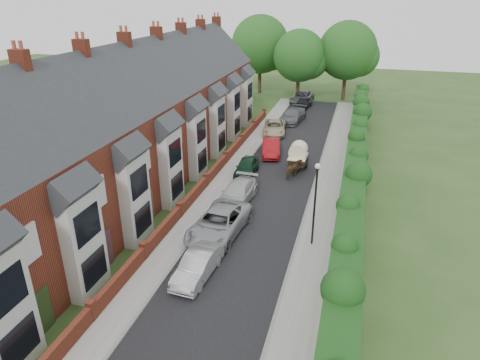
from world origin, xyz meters
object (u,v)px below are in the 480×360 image
at_px(car_beige, 274,127).
at_px(car_grey, 293,115).
at_px(car_silver_b, 219,223).
at_px(lamppost, 315,195).
at_px(car_white, 237,193).
at_px(horse_cart, 298,154).
at_px(car_green, 246,167).
at_px(horse, 294,170).
at_px(car_silver_a, 198,265).
at_px(car_black, 303,103).
at_px(car_red, 271,147).

height_order(car_beige, car_grey, car_grey).
relative_size(car_silver_b, car_grey, 1.11).
xyz_separation_m(lamppost, car_white, (-5.74, 4.20, -2.60)).
height_order(car_white, horse_cart, horse_cart).
relative_size(car_green, horse, 2.29).
distance_m(car_beige, car_grey, 5.08).
distance_m(lamppost, car_silver_a, 7.53).
relative_size(car_black, horse, 2.30).
distance_m(car_red, car_black, 17.71).
distance_m(lamppost, car_red, 15.43).
bearing_deg(horse_cart, car_red, 134.84).
xyz_separation_m(car_silver_b, car_beige, (-0.79, 20.77, -0.12)).
height_order(car_silver_a, car_silver_b, car_silver_b).
bearing_deg(car_grey, car_beige, -95.40).
relative_size(lamppost, car_white, 1.08).
bearing_deg(horse, car_red, -37.39).
xyz_separation_m(car_silver_b, car_white, (-0.13, 4.52, -0.09)).
bearing_deg(car_green, car_white, -85.44).
xyz_separation_m(car_green, horse, (3.82, 0.30, 0.06)).
relative_size(car_red, car_beige, 0.90).
bearing_deg(car_black, car_silver_a, -83.22).
relative_size(car_silver_b, horse_cart, 1.71).
relative_size(car_silver_a, car_black, 1.02).
bearing_deg(car_grey, car_white, -83.70).
bearing_deg(car_silver_a, car_grey, 93.85).
relative_size(car_white, car_black, 1.22).
height_order(lamppost, horse_cart, lamppost).
distance_m(car_silver_b, car_beige, 20.79).
height_order(car_beige, horse, horse).
xyz_separation_m(car_silver_a, car_red, (-0.11, 18.80, 0.05)).
distance_m(car_white, car_grey, 21.21).
bearing_deg(horse_cart, car_white, -113.99).
distance_m(car_silver_b, car_grey, 25.72).
xyz_separation_m(car_white, car_beige, (-0.66, 16.25, -0.02)).
bearing_deg(car_silver_a, car_beige, 96.42).
bearing_deg(car_white, car_grey, 91.79).
relative_size(lamppost, horse, 3.02).
relative_size(car_silver_a, car_grey, 0.78).
xyz_separation_m(car_beige, horse, (3.82, -11.00, 0.05)).
distance_m(car_silver_b, car_white, 4.52).
bearing_deg(car_silver_b, car_silver_a, -81.67).
xyz_separation_m(car_silver_a, car_green, (-1.05, 13.75, 0.00)).
height_order(car_silver_b, car_black, car_silver_b).
bearing_deg(car_beige, lamppost, -81.15).
bearing_deg(lamppost, car_silver_b, -176.74).
height_order(car_silver_b, car_red, car_silver_b).
bearing_deg(horse, car_grey, -59.13).
distance_m(car_white, car_red, 10.00).
distance_m(car_red, horse, 5.56).
xyz_separation_m(car_red, car_black, (0.46, 17.70, -0.05)).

